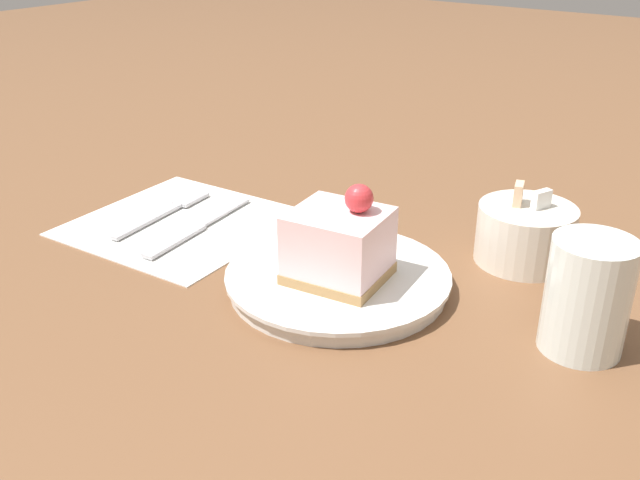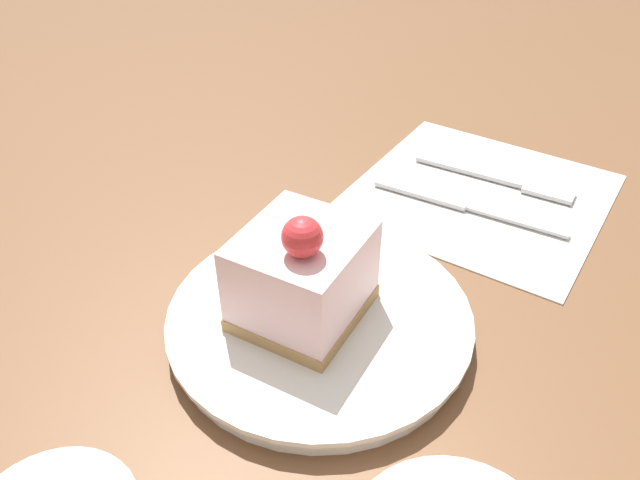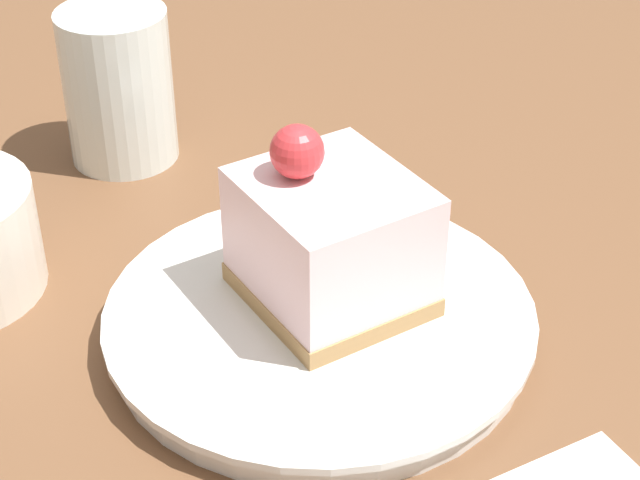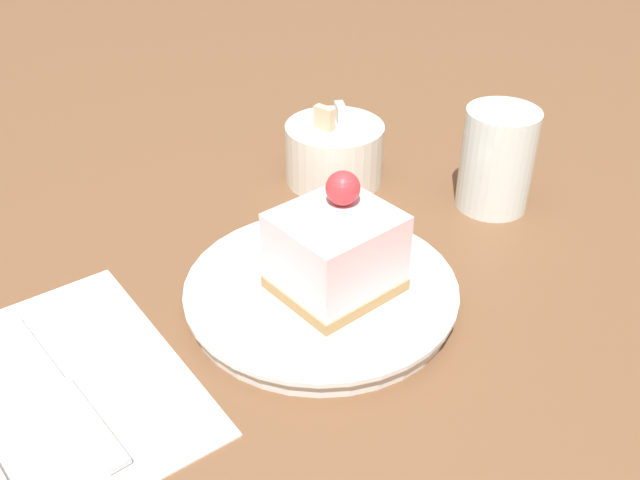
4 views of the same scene
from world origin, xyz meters
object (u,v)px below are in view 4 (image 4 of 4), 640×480
(sugar_bowl, at_px, (334,153))
(cake_slice, at_px, (336,250))
(knife, at_px, (70,397))
(plate, at_px, (321,292))
(drinking_glass, at_px, (497,159))

(sugar_bowl, bearing_deg, cake_slice, -123.80)
(knife, distance_m, sugar_bowl, 0.35)
(cake_slice, bearing_deg, sugar_bowl, 49.03)
(cake_slice, xyz_separation_m, sugar_bowl, (0.11, 0.16, -0.02))
(plate, xyz_separation_m, knife, (-0.19, 0.00, -0.00))
(cake_slice, xyz_separation_m, drinking_glass, (0.21, 0.04, -0.00))
(knife, xyz_separation_m, drinking_glass, (0.41, 0.03, 0.04))
(plate, distance_m, drinking_glass, 0.22)
(plate, xyz_separation_m, drinking_glass, (0.21, 0.03, 0.04))
(cake_slice, relative_size, drinking_glass, 0.97)
(knife, bearing_deg, cake_slice, -9.80)
(drinking_glass, bearing_deg, plate, -170.82)
(sugar_bowl, relative_size, drinking_glass, 1.01)
(cake_slice, height_order, drinking_glass, cake_slice)
(plate, distance_m, sugar_bowl, 0.20)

